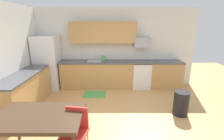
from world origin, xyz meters
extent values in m
plane|color=tan|center=(0.00, 0.00, 0.00)|extent=(12.00, 12.00, 0.00)
cube|color=silver|center=(0.00, 2.65, 1.35)|extent=(5.80, 0.10, 2.70)
cube|color=tan|center=(-0.52, 2.30, 0.45)|extent=(2.46, 0.60, 0.90)
cube|color=tan|center=(1.86, 2.30, 0.45)|extent=(1.09, 0.60, 0.90)
cube|color=tan|center=(-2.30, 0.80, 0.45)|extent=(0.60, 2.00, 0.90)
cube|color=#4C4C51|center=(0.00, 2.30, 0.92)|extent=(4.80, 0.64, 0.04)
cube|color=#4C4C51|center=(-2.30, 0.80, 0.92)|extent=(0.64, 2.00, 0.04)
cube|color=tan|center=(-0.30, 2.43, 1.90)|extent=(2.20, 0.34, 0.70)
cube|color=white|center=(-2.18, 2.22, 0.90)|extent=(0.76, 0.70, 1.79)
cube|color=white|center=(1.01, 2.30, 0.44)|extent=(0.60, 0.60, 0.88)
cube|color=black|center=(1.01, 2.30, 0.90)|extent=(0.60, 0.60, 0.03)
cube|color=#9EA0A5|center=(1.01, 2.40, 1.58)|extent=(0.54, 0.36, 0.32)
cube|color=#A5A8AD|center=(-0.60, 2.30, 0.88)|extent=(0.48, 0.40, 0.14)
cylinder|color=#B2B5BA|center=(-0.60, 2.48, 1.04)|extent=(0.02, 0.02, 0.24)
cube|color=#422D1E|center=(-1.19, -0.83, 0.75)|extent=(1.40, 0.90, 0.06)
cylinder|color=#422D1E|center=(-1.83, -0.44, 0.36)|extent=(0.05, 0.05, 0.72)
cylinder|color=#422D1E|center=(-0.55, -0.44, 0.36)|extent=(0.05, 0.05, 0.72)
cube|color=red|center=(-0.62, -0.89, 0.45)|extent=(0.45, 0.45, 0.05)
cube|color=red|center=(-0.60, -0.71, 0.65)|extent=(0.38, 0.10, 0.40)
cylinder|color=#B2B2B7|center=(-0.77, -0.69, 0.21)|extent=(0.03, 0.03, 0.42)
cylinder|color=black|center=(1.69, 0.47, 0.30)|extent=(0.36, 0.36, 0.60)
cube|color=#4CA54C|center=(-0.56, 1.65, 0.01)|extent=(0.70, 0.50, 0.01)
cylinder|color=#4CA54C|center=(-0.30, 2.35, 1.02)|extent=(0.14, 0.14, 0.20)
camera|label=1|loc=(-0.01, -3.15, 2.20)|focal=26.15mm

